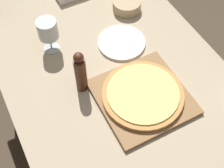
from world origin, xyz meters
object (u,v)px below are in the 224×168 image
at_px(pizza, 143,94).
at_px(small_bowl, 127,5).
at_px(pepper_mill, 80,73).
at_px(wine_glass, 48,30).

distance_m(pizza, small_bowl, 0.52).
relative_size(pepper_mill, wine_glass, 1.29).
bearing_deg(small_bowl, wine_glass, -170.45).
distance_m(pepper_mill, wine_glass, 0.26).
bearing_deg(pizza, pepper_mill, 140.32).
bearing_deg(pepper_mill, pizza, -39.68).
relative_size(wine_glass, small_bowl, 1.17).
height_order(pepper_mill, wine_glass, pepper_mill).
height_order(pizza, small_bowl, small_bowl).
bearing_deg(wine_glass, pizza, -61.48).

